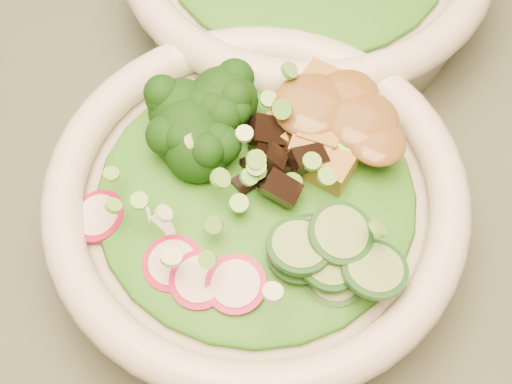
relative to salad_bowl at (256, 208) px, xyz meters
The scene contains 9 objects.
salad_bowl is the anchor object (origin of this frame).
lettuce_bed 0.02m from the salad_bowl, ahead, with size 0.19×0.19×0.02m, color #216515.
broccoli_florets 0.07m from the salad_bowl, 165.39° to the left, with size 0.07×0.06×0.04m, color black, non-canonical shape.
radish_slices 0.07m from the salad_bowl, 104.17° to the right, with size 0.10×0.04×0.02m, color #A80C3D, non-canonical shape.
cucumber_slices 0.07m from the salad_bowl, 17.88° to the right, with size 0.06×0.06×0.03m, color #96C56D, non-canonical shape.
mushroom_heap 0.03m from the salad_bowl, 73.28° to the left, with size 0.06×0.06×0.04m, color black, non-canonical shape.
tofu_cubes 0.07m from the salad_bowl, 71.79° to the left, with size 0.08×0.06×0.03m, color olive, non-canonical shape.
peanut_sauce 0.07m from the salad_bowl, 71.79° to the left, with size 0.06×0.05×0.01m, color brown.
scallion_garnish 0.04m from the salad_bowl, ahead, with size 0.18×0.18×0.02m, color #68BE43, non-canonical shape.
Camera 1 is at (-0.06, -0.11, 1.16)m, focal length 50.00 mm.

